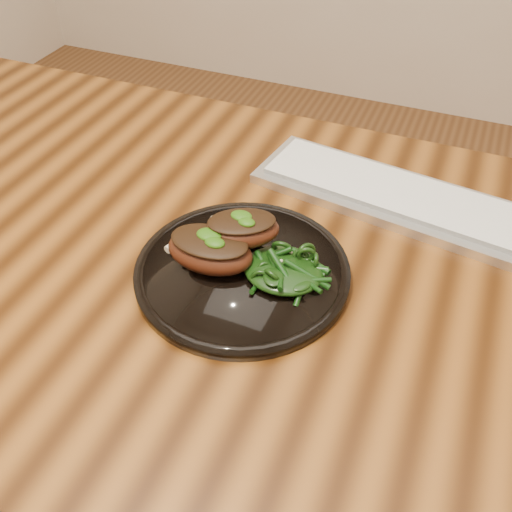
{
  "coord_description": "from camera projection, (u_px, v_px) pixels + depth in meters",
  "views": [
    {
      "loc": [
        0.19,
        -0.52,
        1.27
      ],
      "look_at": [
        -0.01,
        -0.02,
        0.78
      ],
      "focal_mm": 40.0,
      "sensor_mm": 36.0,
      "label": 1
    }
  ],
  "objects": [
    {
      "name": "lamb_chop_front",
      "position": [
        210.0,
        249.0,
        0.72
      ],
      "size": [
        0.12,
        0.08,
        0.05
      ],
      "color": "#421A0C",
      "rests_on": "plate"
    },
    {
      "name": "lamb_chop_back",
      "position": [
        241.0,
        229.0,
        0.73
      ],
      "size": [
        0.12,
        0.1,
        0.04
      ],
      "color": "#421A0C",
      "rests_on": "plate"
    },
    {
      "name": "plate",
      "position": [
        242.0,
        271.0,
        0.74
      ],
      "size": [
        0.28,
        0.28,
        0.02
      ],
      "color": "black",
      "rests_on": "desk"
    },
    {
      "name": "keyboard",
      "position": [
        404.0,
        199.0,
        0.86
      ],
      "size": [
        0.47,
        0.2,
        0.02
      ],
      "color": "silver",
      "rests_on": "desk"
    },
    {
      "name": "herb_smear",
      "position": [
        236.0,
        232.0,
        0.79
      ],
      "size": [
        0.09,
        0.06,
        0.01
      ],
      "primitive_type": "ellipsoid",
      "color": "#174006",
      "rests_on": "plate"
    },
    {
      "name": "desk",
      "position": [
        270.0,
        307.0,
        0.82
      ],
      "size": [
        1.6,
        0.8,
        0.75
      ],
      "color": "#321806",
      "rests_on": "ground"
    },
    {
      "name": "greens_heap",
      "position": [
        284.0,
        266.0,
        0.71
      ],
      "size": [
        0.1,
        0.1,
        0.04
      ],
      "color": "black",
      "rests_on": "plate"
    }
  ]
}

